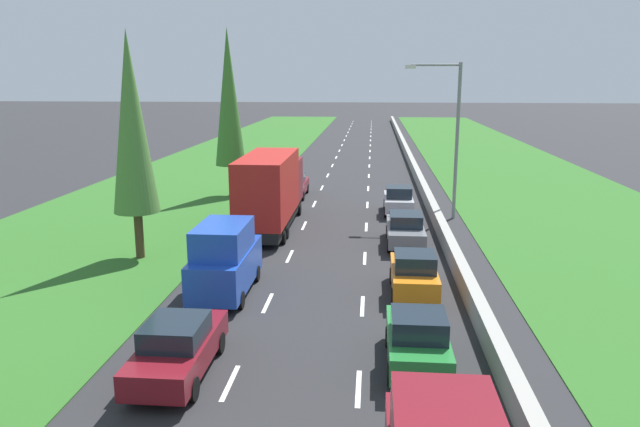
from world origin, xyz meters
The scene contains 16 objects.
ground_plane centered at (0.00, 60.00, 0.00)m, with size 300.00×300.00×0.00m, color #28282B.
grass_verge_left centered at (-12.65, 60.00, 0.02)m, with size 14.00×140.00×0.04m, color #2D6623.
grass_verge_right centered at (14.35, 60.00, 0.02)m, with size 14.00×140.00×0.04m, color #2D6623.
median_barrier centered at (5.70, 60.00, 0.42)m, with size 0.44×120.00×0.85m, color #9E9B93.
lane_markings centered at (0.00, 60.00, 0.01)m, with size 3.64×116.00×0.01m.
maroon_sedan_left_lane centered at (-3.30, 15.39, 0.81)m, with size 1.82×4.50×1.64m.
blue_van_left_lane centered at (-3.51, 21.83, 1.40)m, with size 1.96×4.90×2.82m.
green_hatchback_right_lane centered at (3.39, 16.40, 0.84)m, with size 1.74×3.90×1.72m.
orange_hatchback_right_lane centered at (3.67, 22.39, 0.84)m, with size 1.74×3.90×1.72m.
red_box_truck_left_lane centered at (-3.48, 32.21, 2.18)m, with size 2.46×9.40×4.18m.
grey_sedan_right_lane centered at (3.71, 29.47, 0.81)m, with size 1.82×4.50×1.64m.
maroon_sedan_left_lane_fifth centered at (-3.46, 41.50, 0.81)m, with size 1.82×4.50×1.64m.
silver_hatchback_right_lane centered at (3.65, 36.61, 0.84)m, with size 1.74×3.90×1.72m.
poplar_tree_second centered at (-8.59, 26.16, 6.17)m, with size 2.06×2.06×10.23m.
poplar_tree_third centered at (-7.82, 41.34, 6.79)m, with size 2.09×2.09×11.47m.
street_light_mast centered at (6.52, 35.64, 5.23)m, with size 3.20×0.28×9.00m.
Camera 1 is at (2.00, 0.26, 8.13)m, focal length 33.83 mm.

